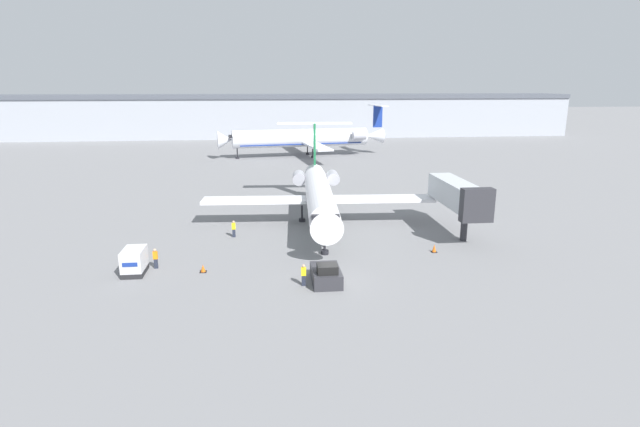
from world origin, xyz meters
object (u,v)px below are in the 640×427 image
(jet_bridge, at_px, (458,195))
(traffic_cone_right, at_px, (434,248))
(airplane_main, at_px, (319,194))
(worker_near_tug, at_px, (304,274))
(traffic_cone_left, at_px, (203,268))
(luggage_cart, at_px, (134,261))
(worker_on_apron, at_px, (155,258))
(worker_by_wing, at_px, (234,228))
(airplane_parked_far_left, at_px, (304,138))
(pushback_tug, at_px, (326,275))

(jet_bridge, bearing_deg, traffic_cone_right, -127.84)
(airplane_main, bearing_deg, traffic_cone_right, -49.28)
(worker_near_tug, xyz_separation_m, traffic_cone_left, (-8.61, 4.03, -0.65))
(luggage_cart, relative_size, worker_on_apron, 1.57)
(airplane_main, distance_m, traffic_cone_left, 19.25)
(airplane_main, bearing_deg, worker_by_wing, -155.02)
(worker_on_apron, bearing_deg, airplane_main, 39.43)
(luggage_cart, xyz_separation_m, worker_by_wing, (8.03, 9.89, -0.15))
(traffic_cone_right, relative_size, airplane_parked_far_left, 0.02)
(worker_on_apron, relative_size, traffic_cone_left, 2.68)
(pushback_tug, bearing_deg, luggage_cart, 166.61)
(luggage_cart, distance_m, worker_on_apron, 1.92)
(airplane_main, bearing_deg, worker_on_apron, -140.57)
(luggage_cart, xyz_separation_m, worker_near_tug, (14.50, -4.34, -0.14))
(traffic_cone_right, bearing_deg, luggage_cart, -174.63)
(worker_near_tug, bearing_deg, jet_bridge, 35.17)
(worker_near_tug, relative_size, airplane_parked_far_left, 0.05)
(worker_on_apron, relative_size, airplane_parked_far_left, 0.05)
(pushback_tug, distance_m, traffic_cone_left, 11.13)
(airplane_main, xyz_separation_m, worker_on_apron, (-16.25, -13.36, -2.60))
(airplane_main, distance_m, traffic_cone_right, 15.91)
(worker_by_wing, relative_size, traffic_cone_left, 2.65)
(traffic_cone_left, bearing_deg, traffic_cone_right, 7.58)
(luggage_cart, distance_m, worker_by_wing, 12.74)
(luggage_cart, bearing_deg, airplane_main, 39.03)
(worker_on_apron, bearing_deg, luggage_cart, -145.36)
(traffic_cone_left, bearing_deg, jet_bridge, 17.90)
(airplane_main, height_order, pushback_tug, airplane_main)
(airplane_main, xyz_separation_m, worker_near_tug, (-3.32, -18.78, -2.61))
(traffic_cone_left, distance_m, airplane_parked_far_left, 72.74)
(airplane_main, relative_size, traffic_cone_left, 40.96)
(pushback_tug, bearing_deg, worker_near_tug, -167.25)
(worker_by_wing, xyz_separation_m, traffic_cone_right, (19.96, -7.25, -0.59))
(worker_by_wing, relative_size, worker_on_apron, 0.99)
(pushback_tug, bearing_deg, traffic_cone_right, 29.45)
(pushback_tug, xyz_separation_m, traffic_cone_left, (-10.52, 3.60, -0.38))
(pushback_tug, xyz_separation_m, worker_on_apron, (-14.84, 4.99, 0.28))
(luggage_cart, relative_size, airplane_parked_far_left, 0.08)
(worker_near_tug, distance_m, jet_bridge, 22.11)
(worker_by_wing, bearing_deg, pushback_tug, -58.72)
(luggage_cart, distance_m, traffic_cone_right, 28.12)
(luggage_cart, bearing_deg, traffic_cone_right, 5.37)
(airplane_main, distance_m, worker_by_wing, 11.11)
(pushback_tug, relative_size, traffic_cone_right, 5.01)
(luggage_cart, xyz_separation_m, jet_bridge, (32.34, 8.24, 3.32))
(airplane_parked_far_left, bearing_deg, pushback_tug, -93.27)
(airplane_main, xyz_separation_m, traffic_cone_right, (10.17, -11.81, -3.21))
(traffic_cone_left, height_order, traffic_cone_right, traffic_cone_right)
(pushback_tug, bearing_deg, airplane_main, 85.61)
(luggage_cart, xyz_separation_m, airplane_parked_far_left, (20.68, 70.81, 3.08))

